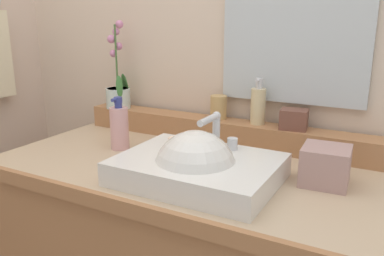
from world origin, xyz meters
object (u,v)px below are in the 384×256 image
Objects in this scene: trinket_box at (294,119)px; tissue_box at (325,166)px; soap_dispenser at (258,105)px; potted_plant at (118,88)px; sink_basin at (197,170)px; soap_bar at (178,140)px; tumbler_cup at (219,107)px; lotion_bottle at (119,127)px.

trinket_box is 0.28m from tissue_box.
potted_plant is at bearing -177.62° from soap_dispenser.
soap_bar is (-0.12, 0.10, 0.05)m from sink_basin.
tissue_box is (0.45, 0.06, -0.03)m from soap_bar.
soap_dispenser reaches higher than trinket_box.
tumbler_cup is 0.97× the size of trinket_box.
sink_basin is 0.43m from tumbler_cup.
trinket_box is (0.75, 0.02, -0.05)m from potted_plant.
soap_bar is 0.34m from soap_dispenser.
tissue_box is (0.29, -0.23, -0.10)m from soap_dispenser.
soap_bar is 0.37× the size of lotion_bottle.
tumbler_cup is at bearing 88.92° from soap_bar.
tumbler_cup is (-0.16, 0.01, -0.03)m from soap_dispenser.
potted_plant reaches higher than sink_basin.
soap_bar is 0.30m from tumbler_cup.
lotion_bottle reaches higher than trinket_box.
lotion_bottle is (0.19, -0.23, -0.09)m from potted_plant.
lotion_bottle is (-0.27, -0.26, -0.05)m from tumbler_cup.
potted_plant is 0.93m from tissue_box.
lotion_bottle is 0.72m from tissue_box.
potted_plant reaches higher than soap_dispenser.
lotion_bottle is at bearing -148.71° from soap_dispenser.
sink_basin reaches higher than tumbler_cup.
sink_basin is 6.47× the size of soap_bar.
sink_basin is at bearing -73.50° from tumbler_cup.
tumbler_cup is 0.38m from lotion_bottle.
tumbler_cup is 0.68× the size of tissue_box.
tissue_box is at bearing -28.23° from tumbler_cup.
soap_dispenser reaches higher than sink_basin.
soap_bar is 0.46m from tissue_box.
tissue_box is at bearing 7.31° from soap_bar.
soap_dispenser is 0.16m from tumbler_cup.
soap_dispenser is at bearing 169.22° from trinket_box.
sink_basin is at bearing -95.73° from soap_dispenser.
tissue_box is at bearing -39.13° from soap_dispenser.
tumbler_cup is at bearing 170.15° from trinket_box.
soap_dispenser reaches higher than lotion_bottle.
potted_plant reaches higher than soap_bar.
tissue_box reaches higher than soap_bar.
sink_basin is 0.17m from soap_bar.
potted_plant reaches higher than trinket_box.
tumbler_cup is at bearing 3.88° from potted_plant.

